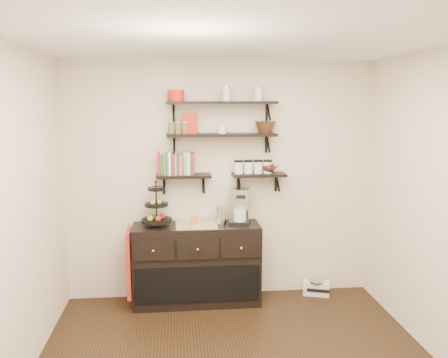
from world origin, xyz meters
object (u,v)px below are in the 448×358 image
fruit_stand (157,211)px  radio (316,287)px  coffee_maker (239,207)px  sideboard (197,264)px

fruit_stand → radio: bearing=2.0°
coffee_maker → radio: 1.36m
coffee_maker → fruit_stand: bearing=-165.4°
fruit_stand → coffee_maker: size_ratio=1.20×
sideboard → coffee_maker: bearing=3.3°
sideboard → radio: (1.40, 0.07, -0.36)m
coffee_maker → radio: (0.92, 0.04, -1.00)m
fruit_stand → coffee_maker: fruit_stand is taller
fruit_stand → coffee_maker: 0.91m
sideboard → fruit_stand: fruit_stand is taller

